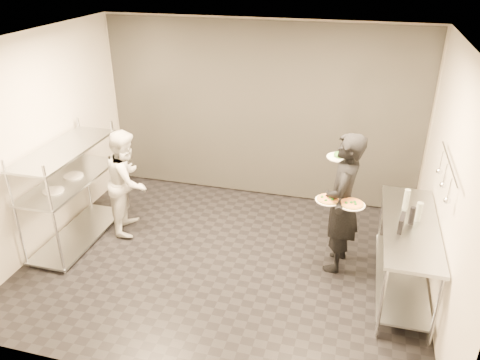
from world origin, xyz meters
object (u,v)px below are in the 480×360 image
(chef, at_px, (128,181))
(pizza_plate_far, at_px, (351,204))
(pizza_plate_near, at_px, (328,199))
(bottle_dark, at_px, (412,216))
(pass_rack, at_px, (71,189))
(waiter, at_px, (342,203))
(bottle_clear, at_px, (419,212))
(bottle_green, at_px, (406,199))
(prep_counter, at_px, (407,246))
(salad_plate, at_px, (340,156))
(pos_monitor, at_px, (401,223))

(chef, xyz_separation_m, pizza_plate_far, (3.06, -0.35, 0.28))
(pizza_plate_near, xyz_separation_m, bottle_dark, (0.93, -0.13, -0.00))
(pass_rack, distance_m, waiter, 3.57)
(bottle_clear, bearing_deg, pass_rack, -178.71)
(pass_rack, xyz_separation_m, pizza_plate_near, (3.39, 0.14, 0.26))
(pizza_plate_far, relative_size, bottle_green, 1.28)
(waiter, xyz_separation_m, chef, (-2.95, 0.15, -0.15))
(bottle_green, bearing_deg, bottle_clear, -64.38)
(chef, xyz_separation_m, pizza_plate_near, (2.79, -0.32, 0.28))
(prep_counter, distance_m, pizza_plate_far, 0.79)
(salad_plate, bearing_deg, bottle_dark, -35.24)
(prep_counter, height_order, chef, chef)
(pass_rack, distance_m, prep_counter, 4.33)
(bottle_dark, bearing_deg, pos_monitor, -127.84)
(pos_monitor, bearing_deg, bottle_green, 92.04)
(prep_counter, relative_size, salad_plate, 5.75)
(prep_counter, bearing_deg, bottle_dark, 176.86)
(pos_monitor, relative_size, bottle_clear, 1.01)
(pizza_plate_near, bearing_deg, pass_rack, -177.71)
(prep_counter, bearing_deg, salad_plate, 144.94)
(chef, xyz_separation_m, pos_monitor, (3.61, -0.60, 0.25))
(waiter, bearing_deg, pass_rack, -77.95)
(bottle_green, bearing_deg, pizza_plate_far, -157.78)
(salad_plate, distance_m, bottle_clear, 1.14)
(chef, bearing_deg, bottle_dark, -110.51)
(chef, bearing_deg, pizza_plate_far, -110.17)
(prep_counter, relative_size, pizza_plate_near, 5.92)
(chef, xyz_separation_m, bottle_clear, (3.80, -0.35, 0.28))
(waiter, distance_m, bottle_green, 0.74)
(bottle_green, bearing_deg, pizza_plate_near, -166.18)
(salad_plate, distance_m, bottle_green, 0.93)
(salad_plate, relative_size, bottle_green, 1.27)
(pass_rack, height_order, waiter, waiter)
(bottle_dark, bearing_deg, salad_plate, 144.76)
(pass_rack, distance_m, pizza_plate_far, 3.67)
(prep_counter, xyz_separation_m, pos_monitor, (-0.12, -0.15, 0.38))
(salad_plate, bearing_deg, prep_counter, -35.06)
(pizza_plate_far, height_order, bottle_green, bottle_green)
(pizza_plate_far, bearing_deg, waiter, 118.85)
(bottle_dark, bearing_deg, bottle_green, 97.39)
(pass_rack, relative_size, salad_plate, 5.11)
(pass_rack, relative_size, waiter, 0.88)
(bottle_green, height_order, bottle_clear, bottle_green)
(bottle_clear, bearing_deg, pos_monitor, -128.15)
(pizza_plate_far, xyz_separation_m, bottle_dark, (0.66, -0.10, -0.00))
(pos_monitor, bearing_deg, chef, -179.52)
(pos_monitor, distance_m, bottle_green, 0.50)
(pass_rack, distance_m, pos_monitor, 4.22)
(chef, relative_size, bottle_clear, 6.61)
(chef, relative_size, salad_plate, 4.81)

